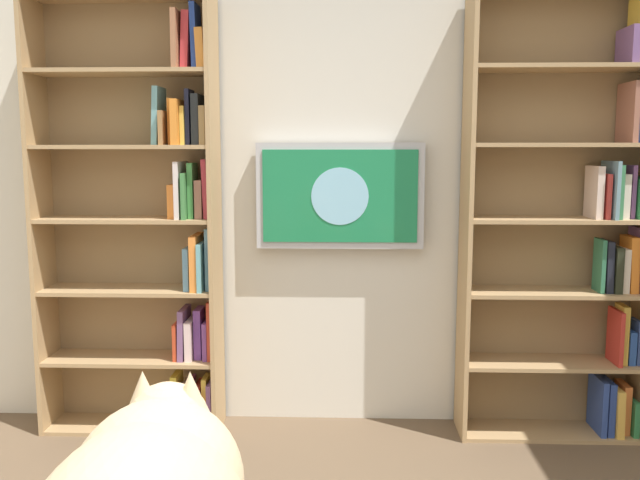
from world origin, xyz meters
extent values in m
cube|color=silver|center=(0.00, -2.23, 1.35)|extent=(4.52, 0.06, 2.70)
cube|color=tan|center=(-0.63, -2.04, 1.11)|extent=(0.02, 0.28, 2.22)
cube|color=#93754E|center=(-1.08, -2.17, 1.11)|extent=(0.92, 0.01, 2.22)
cube|color=tan|center=(-1.08, -2.04, 0.01)|extent=(0.87, 0.27, 0.02)
cube|color=tan|center=(-1.08, -2.04, 0.38)|extent=(0.87, 0.27, 0.02)
cube|color=tan|center=(-1.08, -2.04, 0.74)|extent=(0.87, 0.27, 0.02)
cube|color=tan|center=(-1.08, -2.04, 1.11)|extent=(0.87, 0.27, 0.02)
cube|color=tan|center=(-1.08, -2.04, 1.48)|extent=(0.87, 0.27, 0.02)
cube|color=tan|center=(-1.08, -2.04, 1.84)|extent=(0.87, 0.27, 0.02)
cube|color=#2E7C46|center=(-1.49, -2.02, 0.11)|extent=(0.03, 0.17, 0.18)
cube|color=orange|center=(-1.45, -2.04, 0.15)|extent=(0.04, 0.14, 0.25)
cube|color=#EBB247|center=(-1.40, -2.02, 0.14)|extent=(0.04, 0.20, 0.24)
cube|color=navy|center=(-1.37, -2.02, 0.16)|extent=(0.03, 0.17, 0.28)
cube|color=#2D4590|center=(-1.33, -2.04, 0.16)|extent=(0.03, 0.22, 0.28)
cube|color=#324988|center=(-1.49, -2.03, 0.50)|extent=(0.02, 0.12, 0.22)
cube|color=#2950A0|center=(-1.46, -2.03, 0.47)|extent=(0.03, 0.13, 0.17)
cube|color=gold|center=(-1.42, -2.02, 0.54)|extent=(0.03, 0.12, 0.30)
cube|color=red|center=(-1.39, -2.02, 0.52)|extent=(0.02, 0.18, 0.27)
cube|color=#805688|center=(-1.49, -2.03, 0.91)|extent=(0.03, 0.23, 0.32)
cube|color=orange|center=(-1.44, -2.04, 0.89)|extent=(0.05, 0.15, 0.28)
cube|color=beige|center=(-1.40, -2.05, 0.86)|extent=(0.03, 0.18, 0.22)
cube|color=black|center=(-1.36, -2.03, 0.87)|extent=(0.04, 0.17, 0.23)
cube|color=black|center=(-1.32, -2.04, 0.88)|extent=(0.04, 0.17, 0.26)
cube|color=#2F6E4D|center=(-1.29, -2.02, 0.89)|extent=(0.02, 0.13, 0.26)
cube|color=#2B8444|center=(-1.45, -2.03, 1.22)|extent=(0.02, 0.15, 0.19)
cube|color=#6F4578|center=(-1.42, -2.04, 1.25)|extent=(0.02, 0.12, 0.26)
cube|color=silver|center=(-1.38, -2.05, 1.23)|extent=(0.03, 0.18, 0.22)
cube|color=#387B4C|center=(-1.34, -2.04, 1.25)|extent=(0.02, 0.22, 0.26)
cube|color=#6A91A0|center=(-1.32, -2.02, 1.26)|extent=(0.02, 0.22, 0.28)
cube|color=#B5352F|center=(-1.29, -2.03, 1.23)|extent=(0.02, 0.18, 0.22)
cube|color=beige|center=(-1.25, -2.04, 1.25)|extent=(0.03, 0.18, 0.26)
cube|color=#324696|center=(-1.43, -2.04, 1.57)|extent=(0.03, 0.13, 0.17)
cube|color=#975F4C|center=(-1.39, -2.04, 1.63)|extent=(0.03, 0.22, 0.29)
cube|color=gold|center=(-1.40, -2.03, 2.01)|extent=(0.03, 0.14, 0.31)
cube|color=#755188|center=(-1.37, -2.02, 1.94)|extent=(0.03, 0.21, 0.17)
cube|color=tan|center=(0.63, -2.04, 1.10)|extent=(0.02, 0.28, 2.21)
cube|color=tan|center=(1.52, -2.04, 1.10)|extent=(0.02, 0.28, 2.21)
cube|color=#93754E|center=(1.08, -2.17, 1.10)|extent=(0.92, 0.01, 2.21)
cube|color=tan|center=(1.08, -2.04, 0.01)|extent=(0.87, 0.27, 0.02)
cube|color=tan|center=(1.08, -2.04, 0.37)|extent=(0.87, 0.27, 0.02)
cube|color=tan|center=(1.08, -2.04, 0.74)|extent=(0.87, 0.27, 0.02)
cube|color=tan|center=(1.08, -2.04, 1.10)|extent=(0.87, 0.27, 0.02)
cube|color=tan|center=(1.08, -2.04, 1.47)|extent=(0.87, 0.27, 0.02)
cube|color=tan|center=(1.08, -2.04, 1.83)|extent=(0.87, 0.27, 0.02)
cube|color=#7A4E7B|center=(0.66, -2.05, 0.14)|extent=(0.02, 0.23, 0.24)
cube|color=yellow|center=(0.69, -2.03, 0.15)|extent=(0.03, 0.13, 0.27)
cube|color=#B32D24|center=(0.73, -2.02, 0.13)|extent=(0.03, 0.22, 0.22)
cube|color=#83438A|center=(0.77, -2.04, 0.15)|extent=(0.02, 0.12, 0.26)
cube|color=beige|center=(0.80, -2.03, 0.13)|extent=(0.04, 0.21, 0.22)
cube|color=gold|center=(0.85, -2.04, 0.16)|extent=(0.03, 0.16, 0.28)
cube|color=#C33E29|center=(0.66, -2.04, 0.54)|extent=(0.02, 0.17, 0.30)
cube|color=#774089|center=(0.68, -2.05, 0.48)|extent=(0.02, 0.18, 0.20)
cube|color=#704090|center=(0.73, -2.05, 0.51)|extent=(0.04, 0.13, 0.26)
cube|color=beige|center=(0.77, -2.04, 0.49)|extent=(0.04, 0.18, 0.20)
cube|color=#754F7C|center=(0.80, -2.04, 0.51)|extent=(0.04, 0.20, 0.26)
cube|color=#C33E21|center=(0.84, -2.03, 0.48)|extent=(0.02, 0.16, 0.19)
cube|color=#689BB2|center=(0.66, -2.05, 0.91)|extent=(0.02, 0.18, 0.31)
cube|color=#63A5AF|center=(0.69, -2.03, 0.87)|extent=(0.02, 0.22, 0.24)
cube|color=orange|center=(0.73, -2.03, 0.89)|extent=(0.04, 0.22, 0.28)
cube|color=#5F91B0|center=(0.77, -2.02, 0.86)|extent=(0.03, 0.15, 0.22)
cube|color=#AC303A|center=(0.66, -2.03, 1.26)|extent=(0.03, 0.14, 0.29)
cube|color=#97624E|center=(0.70, -2.04, 1.21)|extent=(0.04, 0.17, 0.19)
cube|color=#3E843E|center=(0.74, -2.02, 1.25)|extent=(0.03, 0.13, 0.28)
cube|color=#3C7B3F|center=(0.76, -2.04, 1.23)|extent=(0.02, 0.23, 0.23)
cube|color=silver|center=(0.80, -2.04, 1.25)|extent=(0.02, 0.22, 0.28)
cube|color=orange|center=(0.83, -2.04, 1.20)|extent=(0.03, 0.18, 0.17)
cube|color=#997745|center=(0.67, -2.04, 1.57)|extent=(0.03, 0.21, 0.19)
cube|color=#222729|center=(0.71, -2.05, 1.60)|extent=(0.04, 0.17, 0.25)
cube|color=#1A1C2F|center=(0.75, -2.04, 1.61)|extent=(0.02, 0.14, 0.27)
cube|color=gold|center=(0.77, -2.02, 1.57)|extent=(0.02, 0.13, 0.19)
cube|color=orange|center=(0.80, -2.03, 1.59)|extent=(0.03, 0.23, 0.22)
cube|color=orange|center=(0.83, -2.05, 1.59)|extent=(0.02, 0.13, 0.23)
cube|color=#9B6D3E|center=(0.87, -2.04, 1.56)|extent=(0.02, 0.21, 0.17)
cube|color=#669DA2|center=(0.90, -2.04, 1.62)|extent=(0.04, 0.17, 0.28)
cube|color=orange|center=(0.67, -2.04, 1.94)|extent=(0.05, 0.20, 0.19)
cube|color=#244097|center=(0.71, -2.04, 2.00)|extent=(0.03, 0.15, 0.31)
cube|color=#C03237|center=(0.75, -2.03, 1.98)|extent=(0.05, 0.14, 0.27)
cube|color=#9F6644|center=(0.79, -2.03, 1.98)|extent=(0.03, 0.22, 0.28)
cube|color=#B7B7BC|center=(0.00, -2.15, 1.22)|extent=(0.86, 0.06, 0.54)
cube|color=#1E7F4C|center=(0.00, -2.12, 1.22)|extent=(0.79, 0.01, 0.47)
cylinder|color=#8CCCEA|center=(0.00, -2.11, 1.22)|extent=(0.29, 0.00, 0.29)
sphere|color=#D1B284|center=(0.25, 0.32, 1.02)|extent=(0.14, 0.14, 0.14)
cone|color=#D1B284|center=(0.22, 0.32, 1.08)|extent=(0.06, 0.06, 0.08)
cone|color=#D1B284|center=(0.29, 0.32, 1.08)|extent=(0.06, 0.06, 0.08)
cone|color=beige|center=(0.22, 0.33, 1.07)|extent=(0.03, 0.03, 0.05)
cone|color=beige|center=(0.29, 0.33, 1.07)|extent=(0.03, 0.03, 0.05)
camera|label=1|loc=(-0.03, 1.34, 1.46)|focal=38.02mm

